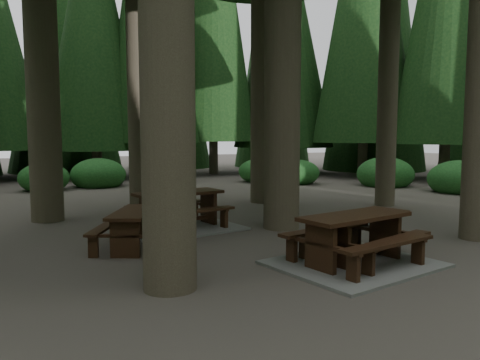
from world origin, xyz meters
name	(u,v)px	position (x,y,z in m)	size (l,w,h in m)	color
ground	(254,232)	(0.00, 0.00, 0.00)	(80.00, 80.00, 0.00)	#534D43
picnic_table_a	(354,247)	(0.36, -3.10, 0.31)	(2.94, 2.59, 0.87)	gray
picnic_table_b	(134,223)	(-2.78, -0.41, 0.49)	(1.99, 2.15, 0.74)	black
picnic_table_c	(179,216)	(-1.43, 1.09, 0.31)	(2.98, 2.63, 0.88)	gray
picnic_table_e	(362,230)	(0.65, -2.92, 0.55)	(2.29, 2.05, 0.83)	black
shrub_ring	(267,208)	(0.70, 0.75, 0.40)	(23.86, 24.64, 1.49)	#1B4F1C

